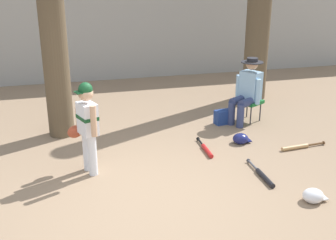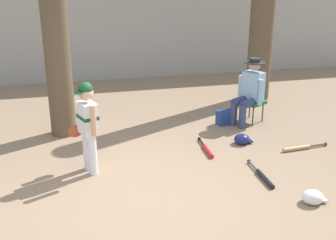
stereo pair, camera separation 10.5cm
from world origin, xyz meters
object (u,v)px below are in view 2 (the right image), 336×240
young_ballplayer (87,122)px  batting_helmet_navy (242,139)px  batting_helmet_white (313,197)px  tree_behind_spectator (264,0)px  bat_wood_tan (300,148)px  folding_stool (252,103)px  handbag_beside_stool (226,117)px  seated_spectator (250,89)px  bat_red_barrel (207,150)px  bat_black_composite (263,177)px

young_ballplayer → batting_helmet_navy: 2.61m
young_ballplayer → batting_helmet_white: size_ratio=4.19×
batting_helmet_navy → batting_helmet_white: bearing=-87.1°
tree_behind_spectator → bat_wood_tan: size_ratio=6.20×
folding_stool → batting_helmet_white: 2.95m
handbag_beside_stool → batting_helmet_navy: bearing=-94.9°
young_ballplayer → seated_spectator: size_ratio=1.09×
young_ballplayer → folding_stool: 3.40m
seated_spectator → handbag_beside_stool: (-0.42, 0.02, -0.51)m
bat_red_barrel → young_ballplayer: bearing=-172.4°
bat_black_composite → bat_wood_tan: 1.26m
handbag_beside_stool → folding_stool: bearing=2.8°
bat_black_composite → handbag_beside_stool: bearing=82.3°
young_ballplayer → bat_black_composite: young_ballplayer is taller
folding_stool → bat_wood_tan: size_ratio=0.68×
young_ballplayer → batting_helmet_navy: size_ratio=4.24×
tree_behind_spectator → seated_spectator: 2.24m
bat_black_composite → bat_red_barrel: size_ratio=1.12×
young_ballplayer → bat_red_barrel: size_ratio=1.78×
seated_spectator → bat_red_barrel: bearing=-137.1°
young_ballplayer → folding_stool: size_ratio=2.40×
young_ballplayer → handbag_beside_stool: (2.57, 1.35, -0.61)m
young_ballplayer → bat_red_barrel: 1.98m
folding_stool → bat_wood_tan: 1.47m
seated_spectator → batting_helmet_navy: (-0.51, -0.92, -0.56)m
tree_behind_spectator → batting_helmet_navy: size_ratio=16.17×
seated_spectator → bat_red_barrel: 1.71m
handbag_beside_stool → batting_helmet_white: size_ratio=1.09×
batting_helmet_navy → bat_red_barrel: bearing=-165.8°
seated_spectator → bat_black_composite: 2.33m
tree_behind_spectator → bat_wood_tan: bearing=-101.5°
batting_helmet_navy → young_ballplayer: bearing=-170.6°
folding_stool → bat_red_barrel: 1.72m
tree_behind_spectator → handbag_beside_stool: tree_behind_spectator is taller
folding_stool → seated_spectator: bearing=-151.0°
tree_behind_spectator → batting_helmet_navy: (-1.37, -2.37, -2.03)m
batting_helmet_white → bat_wood_tan: bearing=64.9°
batting_helmet_white → young_ballplayer: bearing=149.5°
folding_stool → seated_spectator: (-0.09, -0.05, 0.28)m
seated_spectator → batting_helmet_navy: seated_spectator is taller
folding_stool → bat_wood_tan: bearing=-81.9°
bat_wood_tan → batting_helmet_navy: batting_helmet_navy is taller
bat_red_barrel → bat_wood_tan: bearing=-11.1°
handbag_beside_stool → batting_helmet_white: handbag_beside_stool is taller
bat_black_composite → batting_helmet_navy: batting_helmet_navy is taller
bat_red_barrel → bat_wood_tan: size_ratio=0.91×
folding_stool → bat_wood_tan: (0.20, -1.42, -0.33)m
folding_stool → tree_behind_spectator: bearing=61.2°
handbag_beside_stool → bat_red_barrel: size_ratio=0.46×
tree_behind_spectator → young_ballplayer: size_ratio=3.82×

